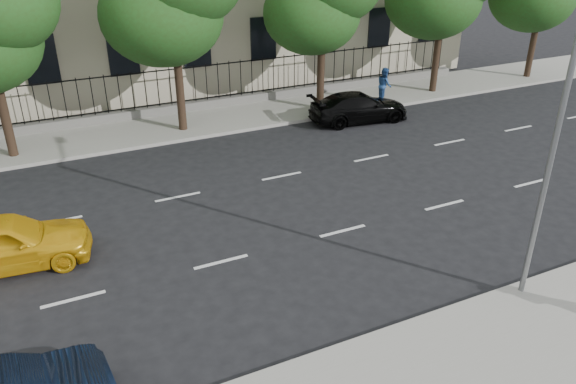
{
  "coord_description": "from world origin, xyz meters",
  "views": [
    {
      "loc": [
        -8.05,
        -10.37,
        8.9
      ],
      "look_at": [
        -1.65,
        3.0,
        1.49
      ],
      "focal_mm": 35.0,
      "sensor_mm": 36.0,
      "label": 1
    }
  ],
  "objects": [
    {
      "name": "far_sidewalk",
      "position": [
        0.0,
        14.0,
        0.07
      ],
      "size": [
        60.0,
        4.0,
        0.15
      ],
      "primitive_type": "cube",
      "color": "gray",
      "rests_on": "ground"
    },
    {
      "name": "pedestrian_far",
      "position": [
        8.45,
        12.73,
        1.03
      ],
      "size": [
        0.85,
        0.99,
        1.75
      ],
      "primitive_type": "imported",
      "rotation": [
        0.0,
        0.0,
        1.33
      ],
      "color": "navy",
      "rests_on": "far_sidewalk"
    },
    {
      "name": "yellow_taxi",
      "position": [
        -9.43,
        4.86,
        0.78
      ],
      "size": [
        4.75,
        2.31,
        1.56
      ],
      "primitive_type": "imported",
      "rotation": [
        0.0,
        0.0,
        1.47
      ],
      "color": "#ECB114",
      "rests_on": "ground"
    },
    {
      "name": "black_sedan",
      "position": [
        5.91,
        11.06,
        0.69
      ],
      "size": [
        4.92,
        2.44,
        1.38
      ],
      "primitive_type": "imported",
      "rotation": [
        0.0,
        0.0,
        1.46
      ],
      "color": "black",
      "rests_on": "ground"
    },
    {
      "name": "iron_fence",
      "position": [
        0.0,
        15.7,
        0.65
      ],
      "size": [
        30.0,
        0.5,
        2.2
      ],
      "color": "slate",
      "rests_on": "far_sidewalk"
    },
    {
      "name": "ground",
      "position": [
        0.0,
        0.0,
        0.0
      ],
      "size": [
        120.0,
        120.0,
        0.0
      ],
      "primitive_type": "plane",
      "color": "black",
      "rests_on": "ground"
    },
    {
      "name": "street_light",
      "position": [
        2.5,
        -1.77,
        5.15
      ],
      "size": [
        0.25,
        3.32,
        8.05
      ],
      "color": "slate",
      "rests_on": "near_sidewalk"
    },
    {
      "name": "near_sidewalk",
      "position": [
        0.0,
        -4.0,
        0.07
      ],
      "size": [
        60.0,
        4.0,
        0.15
      ],
      "primitive_type": "cube",
      "color": "gray",
      "rests_on": "ground"
    },
    {
      "name": "lane_markings",
      "position": [
        0.0,
        4.75,
        0.01
      ],
      "size": [
        49.6,
        4.62,
        0.01
      ],
      "primitive_type": null,
      "color": "silver",
      "rests_on": "ground"
    }
  ]
}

